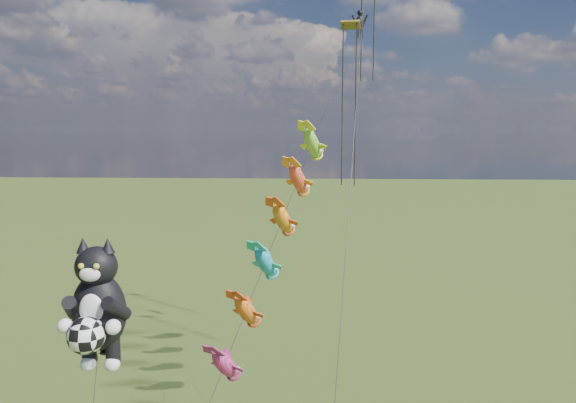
{
  "coord_description": "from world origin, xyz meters",
  "views": [
    {
      "loc": [
        11.91,
        -14.51,
        14.34
      ],
      "look_at": [
        10.31,
        14.35,
        10.63
      ],
      "focal_mm": 35.0,
      "sensor_mm": 36.0,
      "label": 1
    }
  ],
  "objects": [
    {
      "name": "cat_kite_rig",
      "position": [
        3.68,
        5.24,
        7.81
      ],
      "size": [
        2.33,
        4.05,
        10.37
      ],
      "rotation": [
        0.0,
        0.0,
        0.06
      ],
      "color": "brown",
      "rests_on": "ground"
    },
    {
      "name": "fish_windsock_rig",
      "position": [
        9.78,
        11.65,
        9.07
      ],
      "size": [
        6.45,
        14.7,
        16.16
      ],
      "rotation": [
        0.0,
        0.0,
        -0.08
      ],
      "color": "brown",
      "rests_on": "ground"
    },
    {
      "name": "parafoil_rig",
      "position": [
        14.06,
        17.19,
        19.62
      ],
      "size": [
        3.34,
        17.43,
        26.67
      ],
      "rotation": [
        0.0,
        0.0,
        -0.06
      ],
      "color": "brown",
      "rests_on": "ground"
    }
  ]
}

